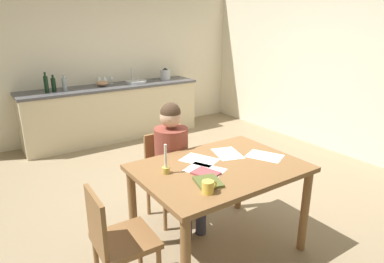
{
  "coord_description": "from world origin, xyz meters",
  "views": [
    {
      "loc": [
        -1.96,
        -3.04,
        1.89
      ],
      "look_at": [
        -0.18,
        -0.39,
        0.85
      ],
      "focal_mm": 31.38,
      "sensor_mm": 36.0,
      "label": 1
    }
  ],
  "objects_px": {
    "bottle_vinegar": "(54,84)",
    "bottle_wine_red": "(64,84)",
    "bottle_oil": "(46,84)",
    "mixing_bowl": "(102,83)",
    "wine_glass_back_left": "(99,78)",
    "person_seated": "(175,158)",
    "chair_at_table": "(168,172)",
    "book_magazine": "(208,182)",
    "wine_glass_near_sink": "(111,77)",
    "book_cookery": "(206,173)",
    "coffee_mug": "(208,187)",
    "sink_unit": "(136,82)",
    "chair_side_empty": "(117,240)",
    "dining_table": "(219,178)",
    "wine_glass_by_kettle": "(105,78)",
    "candlestick": "(166,165)",
    "stovetop_kettle": "(165,74)"
  },
  "relations": [
    {
      "from": "sink_unit",
      "to": "bottle_vinegar",
      "type": "distance_m",
      "value": 1.34
    },
    {
      "from": "dining_table",
      "to": "stovetop_kettle",
      "type": "height_order",
      "value": "stovetop_kettle"
    },
    {
      "from": "mixing_bowl",
      "to": "wine_glass_back_left",
      "type": "xyz_separation_m",
      "value": [
        -0.01,
        0.1,
        0.07
      ]
    },
    {
      "from": "sink_unit",
      "to": "mixing_bowl",
      "type": "bearing_deg",
      "value": 175.63
    },
    {
      "from": "dining_table",
      "to": "book_cookery",
      "type": "relative_size",
      "value": 6.7
    },
    {
      "from": "chair_side_empty",
      "to": "chair_at_table",
      "type": "bearing_deg",
      "value": 42.23
    },
    {
      "from": "person_seated",
      "to": "book_cookery",
      "type": "relative_size",
      "value": 6.07
    },
    {
      "from": "candlestick",
      "to": "wine_glass_by_kettle",
      "type": "xyz_separation_m",
      "value": [
        0.75,
        3.36,
        0.16
      ]
    },
    {
      "from": "chair_at_table",
      "to": "stovetop_kettle",
      "type": "bearing_deg",
      "value": 60.65
    },
    {
      "from": "bottle_wine_red",
      "to": "book_magazine",
      "type": "bearing_deg",
      "value": -88.1
    },
    {
      "from": "dining_table",
      "to": "book_magazine",
      "type": "bearing_deg",
      "value": -143.24
    },
    {
      "from": "mixing_bowl",
      "to": "candlestick",
      "type": "bearing_deg",
      "value": -101.54
    },
    {
      "from": "person_seated",
      "to": "bottle_wine_red",
      "type": "relative_size",
      "value": 4.87
    },
    {
      "from": "sink_unit",
      "to": "wine_glass_by_kettle",
      "type": "relative_size",
      "value": 2.34
    },
    {
      "from": "bottle_vinegar",
      "to": "bottle_wine_red",
      "type": "xyz_separation_m",
      "value": [
        0.14,
        -0.05,
        -0.0
      ]
    },
    {
      "from": "sink_unit",
      "to": "bottle_oil",
      "type": "xyz_separation_m",
      "value": [
        -1.44,
        -0.03,
        0.11
      ]
    },
    {
      "from": "coffee_mug",
      "to": "sink_unit",
      "type": "bearing_deg",
      "value": 72.37
    },
    {
      "from": "chair_at_table",
      "to": "wine_glass_back_left",
      "type": "xyz_separation_m",
      "value": [
        0.31,
        2.77,
        0.53
      ]
    },
    {
      "from": "wine_glass_by_kettle",
      "to": "wine_glass_back_left",
      "type": "distance_m",
      "value": 0.1
    },
    {
      "from": "chair_side_empty",
      "to": "bottle_oil",
      "type": "height_order",
      "value": "bottle_oil"
    },
    {
      "from": "person_seated",
      "to": "bottle_oil",
      "type": "bearing_deg",
      "value": 101.3
    },
    {
      "from": "bottle_vinegar",
      "to": "candlestick",
      "type": "bearing_deg",
      "value": -88.35
    },
    {
      "from": "dining_table",
      "to": "bottle_wine_red",
      "type": "bearing_deg",
      "value": 96.55
    },
    {
      "from": "chair_side_empty",
      "to": "mixing_bowl",
      "type": "relative_size",
      "value": 4.51
    },
    {
      "from": "book_cookery",
      "to": "bottle_vinegar",
      "type": "relative_size",
      "value": 0.79
    },
    {
      "from": "bottle_vinegar",
      "to": "wine_glass_back_left",
      "type": "distance_m",
      "value": 0.76
    },
    {
      "from": "chair_at_table",
      "to": "chair_side_empty",
      "type": "relative_size",
      "value": 0.99
    },
    {
      "from": "coffee_mug",
      "to": "stovetop_kettle",
      "type": "relative_size",
      "value": 0.54
    },
    {
      "from": "person_seated",
      "to": "chair_at_table",
      "type": "bearing_deg",
      "value": 90.27
    },
    {
      "from": "book_cookery",
      "to": "stovetop_kettle",
      "type": "distance_m",
      "value": 3.74
    },
    {
      "from": "person_seated",
      "to": "stovetop_kettle",
      "type": "bearing_deg",
      "value": 61.99
    },
    {
      "from": "book_cookery",
      "to": "bottle_oil",
      "type": "height_order",
      "value": "bottle_oil"
    },
    {
      "from": "chair_at_table",
      "to": "chair_side_empty",
      "type": "xyz_separation_m",
      "value": [
        -0.84,
        -0.76,
        0.01
      ]
    },
    {
      "from": "dining_table",
      "to": "coffee_mug",
      "type": "relative_size",
      "value": 11.16
    },
    {
      "from": "chair_side_empty",
      "to": "sink_unit",
      "type": "height_order",
      "value": "sink_unit"
    },
    {
      "from": "dining_table",
      "to": "chair_at_table",
      "type": "height_order",
      "value": "chair_at_table"
    },
    {
      "from": "sink_unit",
      "to": "bottle_wine_red",
      "type": "bearing_deg",
      "value": -177.49
    },
    {
      "from": "book_cookery",
      "to": "wine_glass_by_kettle",
      "type": "bearing_deg",
      "value": 63.7
    },
    {
      "from": "coffee_mug",
      "to": "wine_glass_back_left",
      "type": "distance_m",
      "value": 3.84
    },
    {
      "from": "candlestick",
      "to": "wine_glass_near_sink",
      "type": "xyz_separation_m",
      "value": [
        0.87,
        3.36,
        0.16
      ]
    },
    {
      "from": "bottle_oil",
      "to": "bottle_wine_red",
      "type": "relative_size",
      "value": 1.23
    },
    {
      "from": "sink_unit",
      "to": "wine_glass_back_left",
      "type": "bearing_deg",
      "value": 166.06
    },
    {
      "from": "chair_at_table",
      "to": "person_seated",
      "type": "relative_size",
      "value": 0.71
    },
    {
      "from": "book_cookery",
      "to": "book_magazine",
      "type": "bearing_deg",
      "value": -138.36
    },
    {
      "from": "candlestick",
      "to": "bottle_wine_red",
      "type": "relative_size",
      "value": 0.96
    },
    {
      "from": "chair_at_table",
      "to": "chair_side_empty",
      "type": "distance_m",
      "value": 1.13
    },
    {
      "from": "person_seated",
      "to": "bottle_oil",
      "type": "relative_size",
      "value": 3.96
    },
    {
      "from": "book_cookery",
      "to": "wine_glass_near_sink",
      "type": "relative_size",
      "value": 1.28
    },
    {
      "from": "candlestick",
      "to": "bottle_wine_red",
      "type": "distance_m",
      "value": 3.16
    },
    {
      "from": "book_magazine",
      "to": "wine_glass_near_sink",
      "type": "distance_m",
      "value": 3.75
    }
  ]
}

